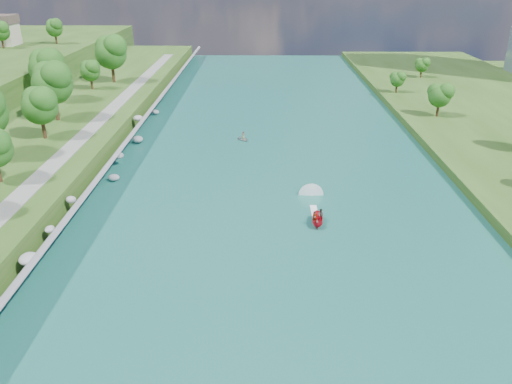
{
  "coord_description": "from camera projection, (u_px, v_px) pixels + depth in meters",
  "views": [
    {
      "loc": [
        -1.85,
        -48.1,
        30.24
      ],
      "look_at": [
        -2.55,
        12.92,
        2.5
      ],
      "focal_mm": 35.0,
      "sensor_mm": 36.0,
      "label": 1
    }
  ],
  "objects": [
    {
      "name": "riverside_path",
      "position": [
        53.0,
        165.0,
        73.35
      ],
      "size": [
        3.0,
        200.0,
        0.1
      ],
      "primitive_type": "cube",
      "color": "gray",
      "rests_on": "berm_west"
    },
    {
      "name": "ground",
      "position": [
        277.0,
        260.0,
        56.28
      ],
      "size": [
        260.0,
        260.0,
        0.0
      ],
      "primitive_type": "plane",
      "color": "#2D5119",
      "rests_on": "ground"
    },
    {
      "name": "motorboat",
      "position": [
        316.0,
        213.0,
        65.34
      ],
      "size": [
        3.6,
        18.66,
        1.99
      ],
      "rotation": [
        0.0,
        0.0,
        3.05
      ],
      "color": "red",
      "rests_on": "river_water"
    },
    {
      "name": "river_water",
      "position": [
        274.0,
        187.0,
        74.46
      ],
      "size": [
        55.0,
        240.0,
        0.1
      ],
      "primitive_type": "cube",
      "color": "#185D57",
      "rests_on": "ground"
    },
    {
      "name": "riprap_bank",
      "position": [
        98.0,
        179.0,
        73.05
      ],
      "size": [
        4.65,
        236.0,
        4.16
      ],
      "color": "slate",
      "rests_on": "ground"
    },
    {
      "name": "raft",
      "position": [
        243.0,
        138.0,
        94.3
      ],
      "size": [
        3.27,
        3.44,
        1.66
      ],
      "rotation": [
        0.0,
        0.0,
        0.63
      ],
      "color": "#919499",
      "rests_on": "river_water"
    }
  ]
}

